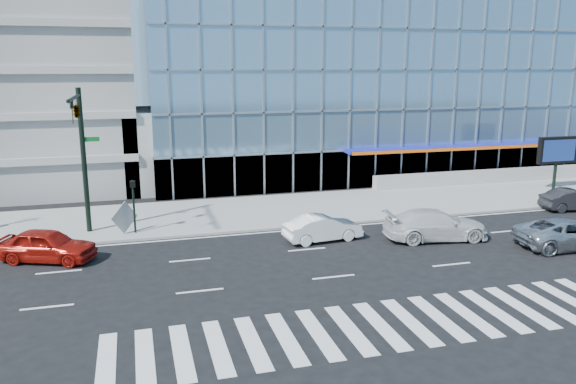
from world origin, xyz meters
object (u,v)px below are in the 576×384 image
white_suv (436,225)px  dark_sedan (574,200)px  traffic_signal (79,127)px  marquee_sign (557,151)px  ped_signal_post (133,198)px  red_sedan (47,245)px  white_sedan (323,228)px  silver_suv (569,233)px  tilted_panel (124,217)px

white_suv → dark_sedan: 12.42m
traffic_signal → marquee_sign: (33.00, 3.42, -3.10)m
marquee_sign → white_suv: (-14.71, -8.21, -2.25)m
ped_signal_post → red_sedan: 5.42m
white_suv → white_sedan: size_ratio=1.32×
marquee_sign → white_sedan: 21.91m
dark_sedan → marquee_sign: bearing=-22.4°
red_sedan → silver_suv: bearing=-79.0°
ped_signal_post → silver_suv: ped_signal_post is taller
traffic_signal → silver_suv: traffic_signal is taller
silver_suv → red_sedan: size_ratio=1.19×
white_sedan → dark_sedan: (18.00, 1.77, -0.00)m
marquee_sign → tilted_panel: bearing=-174.6°
traffic_signal → white_suv: bearing=-14.7°
red_sedan → white_sedan: bearing=-70.1°
ped_signal_post → marquee_sign: (30.50, 3.05, 0.93)m
traffic_signal → red_sedan: traffic_signal is taller
white_suv → red_sedan: 20.05m
traffic_signal → white_suv: (18.29, -4.78, -5.34)m
white_sedan → tilted_panel: bearing=63.3°
ped_signal_post → tilted_panel: (-0.55, 0.10, -1.08)m
silver_suv → dark_sedan: silver_suv is taller
traffic_signal → marquee_sign: traffic_signal is taller
marquee_sign → red_sedan: size_ratio=0.86×
marquee_sign → tilted_panel: marquee_sign is taller
red_sedan → marquee_sign: bearing=-57.7°
traffic_signal → marquee_sign: 33.32m
white_suv → white_sedan: 6.17m
traffic_signal → white_sedan: (12.29, -3.34, -5.46)m
white_suv → white_sedan: bearing=84.1°
dark_sedan → red_sedan: size_ratio=0.91×
ped_signal_post → silver_suv: bearing=-20.8°
white_suv → silver_suv: bearing=-109.9°
ped_signal_post → marquee_sign: size_ratio=0.75×
silver_suv → tilted_panel: 23.86m
silver_suv → white_suv: bearing=67.5°
white_suv → dark_sedan: (12.00, 3.22, -0.12)m
marquee_sign → traffic_signal: bearing=-174.1°
tilted_panel → white_sedan: bearing=-60.4°
silver_suv → white_suv: white_suv is taller
white_suv → ped_signal_post: bearing=79.5°
dark_sedan → white_sedan: bearing=101.7°
traffic_signal → red_sedan: 6.29m
marquee_sign → tilted_panel: (-31.05, -2.95, -2.00)m
marquee_sign → silver_suv: size_ratio=0.72×
marquee_sign → dark_sedan: marquee_sign is taller
ped_signal_post → white_sedan: bearing=-20.8°
white_suv → tilted_panel: tilted_panel is taller
silver_suv → tilted_panel: bearing=74.4°
silver_suv → marquee_sign: bearing=-32.5°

